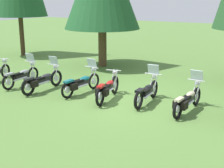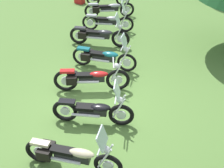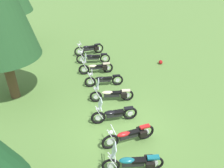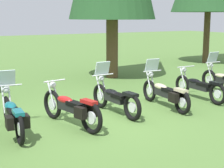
# 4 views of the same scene
# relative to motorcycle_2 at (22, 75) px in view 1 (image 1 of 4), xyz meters

# --- Properties ---
(ground_plane) EXTENTS (80.00, 80.00, 0.00)m
(ground_plane) POSITION_rel_motorcycle_2_xyz_m (5.19, 0.37, -0.46)
(ground_plane) COLOR #547A38
(motorcycle_2) EXTENTS (0.64, 2.24, 1.36)m
(motorcycle_2) POSITION_rel_motorcycle_2_xyz_m (0.00, 0.00, 0.00)
(motorcycle_2) COLOR black
(motorcycle_2) RESTS_ON ground_plane
(motorcycle_3) EXTENTS (0.67, 2.41, 1.37)m
(motorcycle_3) POSITION_rel_motorcycle_2_xyz_m (1.37, -0.17, 0.00)
(motorcycle_3) COLOR black
(motorcycle_3) RESTS_ON ground_plane
(motorcycle_4) EXTENTS (0.73, 2.31, 1.35)m
(motorcycle_4) POSITION_rel_motorcycle_2_xyz_m (3.01, 0.32, 0.00)
(motorcycle_4) COLOR black
(motorcycle_4) RESTS_ON ground_plane
(motorcycle_5) EXTENTS (0.79, 2.35, 1.03)m
(motorcycle_5) POSITION_rel_motorcycle_2_xyz_m (4.37, 0.17, -0.00)
(motorcycle_5) COLOR black
(motorcycle_5) RESTS_ON ground_plane
(motorcycle_6) EXTENTS (0.68, 2.23, 1.36)m
(motorcycle_6) POSITION_rel_motorcycle_2_xyz_m (5.82, 0.59, -0.01)
(motorcycle_6) COLOR black
(motorcycle_6) RESTS_ON ground_plane
(motorcycle_7) EXTENTS (0.65, 2.33, 1.34)m
(motorcycle_7) POSITION_rel_motorcycle_2_xyz_m (7.41, 0.41, -0.01)
(motorcycle_7) COLOR black
(motorcycle_7) RESTS_ON ground_plane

